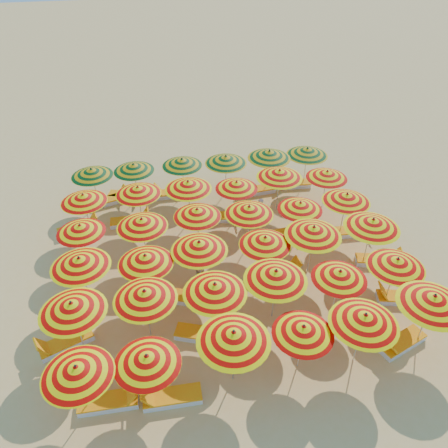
{
  "coord_description": "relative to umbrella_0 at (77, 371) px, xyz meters",
  "views": [
    {
      "loc": [
        -2.73,
        -12.81,
        11.74
      ],
      "look_at": [
        0.0,
        0.5,
        1.6
      ],
      "focal_mm": 35.0,
      "sensor_mm": 36.0,
      "label": 1
    }
  ],
  "objects": [
    {
      "name": "ground",
      "position": [
        5.14,
        5.31,
        -1.82
      ],
      "size": [
        120.0,
        120.0,
        0.0
      ],
      "primitive_type": "plane",
      "color": "#DCAC62",
      "rests_on": "ground"
    },
    {
      "name": "umbrella_0",
      "position": [
        0.0,
        0.0,
        0.0
      ],
      "size": [
        2.48,
        2.48,
        2.07
      ],
      "color": "silver",
      "rests_on": "ground"
    },
    {
      "name": "umbrella_1",
      "position": [
        1.82,
        0.03,
        -0.07
      ],
      "size": [
        2.27,
        2.27,
        1.99
      ],
      "color": "silver",
      "rests_on": "ground"
    },
    {
      "name": "umbrella_2",
      "position": [
        4.24,
        0.13,
        0.17
      ],
      "size": [
        2.15,
        2.15,
        2.26
      ],
      "color": "silver",
      "rests_on": "ground"
    },
    {
      "name": "umbrella_3",
      "position": [
        6.33,
        0.17,
        -0.11
      ],
      "size": [
        1.86,
        1.86,
        1.94
      ],
      "color": "silver",
      "rests_on": "ground"
    },
    {
      "name": "umbrella_4",
      "position": [
        8.13,
        0.03,
        0.11
      ],
      "size": [
        2.34,
        2.34,
        2.19
      ],
      "color": "silver",
      "rests_on": "ground"
    },
    {
      "name": "umbrella_5",
      "position": [
        10.47,
        0.24,
        0.17
      ],
      "size": [
        2.57,
        2.57,
        2.27
      ],
      "color": "silver",
      "rests_on": "ground"
    },
    {
      "name": "umbrella_6",
      "position": [
        -0.26,
        2.22,
        0.1
      ],
      "size": [
        2.59,
        2.59,
        2.19
      ],
      "color": "silver",
      "rests_on": "ground"
    },
    {
      "name": "umbrella_7",
      "position": [
        1.91,
        2.31,
        0.08
      ],
      "size": [
        2.42,
        2.42,
        2.16
      ],
      "color": "silver",
      "rests_on": "ground"
    },
    {
      "name": "umbrella_8",
      "position": [
        4.09,
        2.13,
        0.11
      ],
      "size": [
        2.32,
        2.32,
        2.19
      ],
      "color": "silver",
      "rests_on": "ground"
    },
    {
      "name": "umbrella_9",
      "position": [
        6.13,
        2.28,
        0.15
      ],
      "size": [
        2.36,
        2.36,
        2.24
      ],
      "color": "silver",
      "rests_on": "ground"
    },
    {
      "name": "umbrella_10",
      "position": [
        8.29,
        2.1,
        -0.08
      ],
      "size": [
        2.47,
        2.47,
        1.98
      ],
      "color": "silver",
      "rests_on": "ground"
    },
    {
      "name": "umbrella_11",
      "position": [
        10.37,
        2.16,
        0.03
      ],
      "size": [
        2.62,
        2.62,
        2.1
      ],
      "color": "silver",
      "rests_on": "ground"
    },
    {
      "name": "umbrella_12",
      "position": [
        -0.15,
        4.28,
        0.09
      ],
      "size": [
        2.38,
        2.38,
        2.17
      ],
      "color": "silver",
      "rests_on": "ground"
    },
    {
      "name": "umbrella_13",
      "position": [
        2.03,
        4.1,
        -0.0
      ],
      "size": [
        2.37,
        2.37,
        2.07
      ],
      "color": "silver",
      "rests_on": "ground"
    },
    {
      "name": "umbrella_14",
      "position": [
        3.93,
        4.31,
        0.09
      ],
      "size": [
        2.09,
        2.09,
        2.17
      ],
      "color": "silver",
      "rests_on": "ground"
    },
    {
      "name": "umbrella_15",
      "position": [
        6.34,
        4.26,
        -0.03
      ],
      "size": [
        1.95,
        1.95,
        2.04
      ],
      "color": "silver",
      "rests_on": "ground"
    },
    {
      "name": "umbrella_16",
      "position": [
        8.17,
        4.25,
        0.15
      ],
      "size": [
        2.65,
        2.65,
        2.24
      ],
      "color": "silver",
      "rests_on": "ground"
    },
    {
      "name": "umbrella_17",
      "position": [
        10.51,
        4.25,
        0.15
      ],
      "size": [
        2.58,
        2.58,
        2.24
      ],
      "color": "silver",
      "rests_on": "ground"
    },
    {
      "name": "umbrella_18",
      "position": [
        -0.29,
        6.46,
        -0.1
      ],
      "size": [
        2.18,
        2.18,
        1.96
      ],
      "color": "silver",
      "rests_on": "ground"
    },
    {
      "name": "umbrella_19",
      "position": [
        2.02,
        6.2,
        0.02
      ],
      "size": [
        2.1,
        2.1,
        2.1
      ],
      "color": "silver",
      "rests_on": "ground"
    },
    {
      "name": "umbrella_20",
      "position": [
        4.2,
        6.52,
        -0.04
      ],
      "size": [
        2.27,
        2.27,
        2.03
      ],
      "color": "silver",
      "rests_on": "ground"
    },
    {
      "name": "umbrella_21",
      "position": [
        6.23,
        6.21,
        0.02
      ],
      "size": [
        2.06,
        2.06,
        2.09
      ],
      "color": "silver",
      "rests_on": "ground"
    },
    {
      "name": "umbrella_22",
      "position": [
        8.39,
        6.25,
        -0.1
      ],
      "size": [
        2.33,
        2.33,
        1.95
      ],
      "color": "silver",
      "rests_on": "ground"
    },
    {
      "name": "umbrella_23",
      "position": [
        10.39,
        6.24,
        0.04
      ],
      "size": [
        2.12,
        2.12,
        2.12
      ],
      "color": "silver",
      "rests_on": "ground"
    },
    {
      "name": "umbrella_24",
      "position": [
        -0.27,
        8.49,
        -0.03
      ],
      "size": [
        2.27,
        2.27,
        2.04
      ],
      "color": "silver",
      "rests_on": "ground"
    },
    {
      "name": "umbrella_25",
      "position": [
        1.98,
        8.6,
        -0.01
      ],
      "size": [
        2.33,
        2.33,
        2.06
      ],
      "color": "silver",
      "rests_on": "ground"
    },
    {
      "name": "umbrella_26",
      "position": [
        4.11,
        8.47,
        0.08
      ],
      "size": [
        2.64,
        2.64,
        2.16
      ],
      "color": "silver",
      "rests_on": "ground"
    },
    {
      "name": "umbrella_27",
      "position": [
        6.2,
        8.3,
        -0.08
      ],
      "size": [
        2.21,
        2.21,
        1.98
      ],
      "color": "silver",
      "rests_on": "ground"
    },
    {
      "name": "umbrella_28",
      "position": [
        8.22,
        8.56,
        0.1
      ],
      "size": [
        2.18,
        2.18,
        2.19
      ],
      "color": "silver",
      "rests_on": "ground"
    },
    {
      "name": "umbrella_29",
      "position": [
        10.41,
        8.34,
        -0.06
      ],
      "size": [
        2.38,
        2.38,
        2.0
      ],
      "color": "silver",
      "rests_on": "ground"
    },
    {
      "name": "umbrella_30",
      "position": [
        -0.02,
        10.64,
        -0.05
      ],
      "size": [
        2.37,
        2.37,
        2.02
      ],
      "color": "silver",
      "rests_on": "ground"
    },
    {
      "name": "umbrella_31",
      "position": [
        1.87,
        10.74,
        -0.06
      ],
      "size": [
        1.96,
        1.96,
        2.0
      ],
      "color": "silver",
      "rests_on": "ground"
    },
    {
      "name": "umbrella_32",
      "position": [
        4.13,
        10.74,
        -0.04
      ],
      "size": [
        2.45,
        2.45,
        2.03
      ],
      "color": "silver",
      "rests_on": "ground"
    },
    {
      "name": "umbrella_33",
      "position": [
        6.18,
        10.45,
        0.04
      ],
      "size": [
        2.57,
        2.57,
        2.11
      ],
      "color": "silver",
      "rests_on": "ground"
    },
    {
      "name": "umbrella_34",
      "position": [
        8.29,
        10.39,
        0.12
      ],
      "size": [
        2.59,
        2.59,
        2.2
      ],
      "color": "silver",
      "rests_on": "ground"
    },
    {
      "name": "umbrella_35",
      "position": [
        10.22,
        10.41,
        0.06
      ],
      "size": [
        2.6,
        2.6,
        2.14
      ],
      "color": "silver",
      "rests_on": "ground"
    },
    {
      "name": "lounger_0",
      "position": [
        0.6,
        0.02,
        -1.67
      ],
      "size": [
        1.75,
        0.64,
        0.69
      ],
      "rotation": [
        0.0,
        0.0,
        -0.04
      ],
      "color": "white",
      "rests_on": "ground"
    },
    {
      "name": "lounger_1",
      "position": [
        2.32,
        -0.2,
        -1.67
      ],
      "size": [
        1.75,
        0.64,
        0.69
      ],
      "rotation": [
        0.0,
        0.0,
        3.11
      ],
      "color": "white",
      "rests_on": "ground"
    },
    {
      "name": "lounger_2",
      "position": [
        9.87,
        0.22,
        -1.67
      ],
      "size": [
        1.83,
        1.12,
        0.69
      ],
      "rotation": [
        0.0,
        0.0,
        3.48
      ],
      "color": "white",
      "rests_on": "ground"
    },
    {
      "name": "lounger_3",
      "position": [
        -0.85,
        2.41,
        -1.67
      ],
      "size": [
        1.82,
        1.18,
        0.69
      ],
      "rotation": [
        0.0,
        0.0,
        3.52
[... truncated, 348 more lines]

